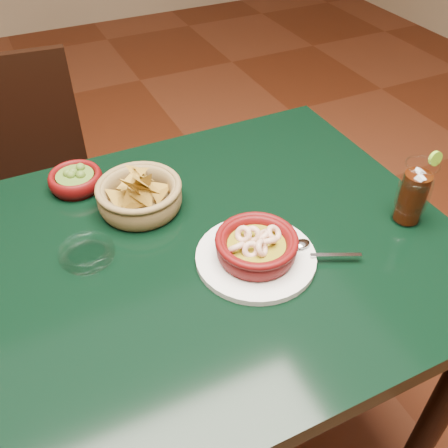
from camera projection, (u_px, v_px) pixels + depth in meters
name	position (u px, v px, depth m)	size (l,w,h in m)	color
ground	(177.00, 446.00, 1.43)	(7.00, 7.00, 0.00)	#471C0C
dining_table	(157.00, 297.00, 1.00)	(1.20, 0.80, 0.75)	black
dining_chair	(31.00, 194.00, 1.54)	(0.44, 0.44, 0.88)	black
shrimp_plate	(256.00, 249.00, 0.92)	(0.29, 0.23, 0.07)	silver
chip_basket	(140.00, 195.00, 1.04)	(0.21, 0.21, 0.12)	olive
guacamole_ramekin	(76.00, 179.00, 1.10)	(0.14, 0.14, 0.05)	#460606
cola_drink	(413.00, 193.00, 0.99)	(0.13, 0.13, 0.16)	white
glass_ashtray	(87.00, 253.00, 0.94)	(0.11, 0.11, 0.03)	white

